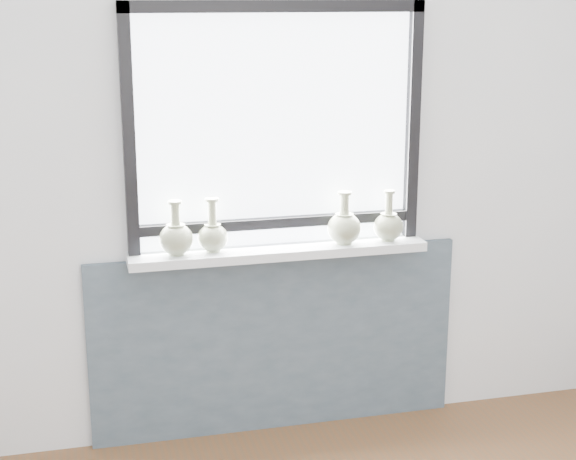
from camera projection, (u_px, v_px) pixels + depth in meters
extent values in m
cube|color=silver|center=(274.00, 153.00, 3.85)|extent=(3.60, 0.02, 2.60)
cube|color=#4E5B6A|center=(276.00, 341.00, 4.05)|extent=(1.70, 0.03, 0.86)
cube|color=silver|center=(279.00, 252.00, 3.87)|extent=(1.32, 0.18, 0.04)
cube|color=black|center=(129.00, 132.00, 3.63)|extent=(0.05, 0.06, 1.05)
cube|color=black|center=(413.00, 122.00, 3.92)|extent=(0.05, 0.06, 1.05)
cube|color=black|center=(276.00, 6.00, 3.65)|extent=(1.30, 0.06, 0.05)
cube|color=black|center=(276.00, 222.00, 3.89)|extent=(1.20, 0.05, 0.04)
cube|color=white|center=(275.00, 131.00, 3.80)|extent=(1.20, 0.01, 1.00)
cylinder|color=#98A07D|center=(177.00, 254.00, 3.76)|extent=(0.07, 0.07, 0.01)
ellipsoid|color=#98A07D|center=(176.00, 239.00, 3.74)|extent=(0.15, 0.15, 0.13)
cone|color=#98A07D|center=(176.00, 228.00, 3.73)|extent=(0.08, 0.08, 0.03)
cylinder|color=#98A07D|center=(175.00, 216.00, 3.71)|extent=(0.04, 0.04, 0.11)
cylinder|color=#98A07D|center=(175.00, 202.00, 3.70)|extent=(0.06, 0.06, 0.01)
cylinder|color=#98A07D|center=(213.00, 250.00, 3.80)|extent=(0.06, 0.06, 0.01)
ellipsoid|color=#98A07D|center=(213.00, 238.00, 3.79)|extent=(0.13, 0.13, 0.12)
cone|color=#98A07D|center=(213.00, 227.00, 3.78)|extent=(0.07, 0.07, 0.03)
cylinder|color=#98A07D|center=(212.00, 215.00, 3.76)|extent=(0.04, 0.04, 0.12)
cylinder|color=#98A07D|center=(212.00, 200.00, 3.74)|extent=(0.06, 0.06, 0.01)
cylinder|color=#98A07D|center=(344.00, 243.00, 3.92)|extent=(0.07, 0.07, 0.01)
ellipsoid|color=#98A07D|center=(344.00, 228.00, 3.90)|extent=(0.15, 0.15, 0.14)
cone|color=#98A07D|center=(344.00, 217.00, 3.89)|extent=(0.08, 0.08, 0.03)
cylinder|color=#98A07D|center=(345.00, 206.00, 3.88)|extent=(0.04, 0.04, 0.11)
cylinder|color=#98A07D|center=(345.00, 193.00, 3.86)|extent=(0.06, 0.06, 0.01)
cylinder|color=#98A07D|center=(388.00, 239.00, 3.97)|extent=(0.06, 0.06, 0.01)
ellipsoid|color=#98A07D|center=(388.00, 227.00, 3.96)|extent=(0.13, 0.13, 0.12)
cone|color=#98A07D|center=(389.00, 217.00, 3.95)|extent=(0.07, 0.07, 0.03)
cylinder|color=#98A07D|center=(389.00, 205.00, 3.93)|extent=(0.03, 0.03, 0.11)
cylinder|color=#98A07D|center=(389.00, 192.00, 3.92)|extent=(0.05, 0.05, 0.01)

